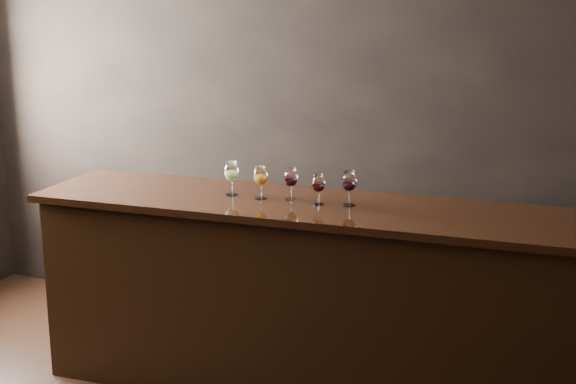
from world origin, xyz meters
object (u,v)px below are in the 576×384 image
at_px(glass_white, 231,172).
at_px(glass_red_b, 318,184).
at_px(bar_counter, 314,303).
at_px(glass_red_a, 291,178).
at_px(glass_red_c, 349,182).
at_px(back_bar_shelf, 238,275).
at_px(glass_amber, 261,176).

height_order(glass_white, glass_red_b, glass_white).
distance_m(bar_counter, glass_red_b, 0.72).
distance_m(glass_red_a, glass_red_c, 0.35).
bearing_deg(glass_white, glass_red_c, 3.88).
relative_size(bar_counter, glass_white, 15.83).
relative_size(bar_counter, glass_red_c, 16.23).
height_order(bar_counter, glass_red_a, glass_red_a).
relative_size(glass_red_a, glass_red_c, 0.93).
bearing_deg(back_bar_shelf, bar_counter, -38.78).
bearing_deg(glass_red_b, back_bar_shelf, 141.40).
bearing_deg(glass_amber, glass_white, 176.63).
height_order(back_bar_shelf, glass_white, glass_white).
height_order(back_bar_shelf, glass_red_a, glass_red_a).
bearing_deg(back_bar_shelf, glass_red_a, -43.40).
height_order(glass_red_b, glass_red_c, glass_red_c).
bearing_deg(glass_white, glass_red_b, -0.67).
bearing_deg(bar_counter, glass_red_a, 164.36).
height_order(glass_white, glass_red_c, glass_white).
bearing_deg(glass_amber, glass_red_a, 18.06).
height_order(glass_white, glass_amber, glass_white).
bearing_deg(glass_red_c, glass_red_a, -179.12).
height_order(bar_counter, glass_white, glass_white).
distance_m(back_bar_shelf, glass_red_c, 1.52).
xyz_separation_m(back_bar_shelf, glass_red_a, (0.68, -0.65, 0.90)).
xyz_separation_m(glass_white, glass_red_c, (0.71, 0.05, -0.00)).
bearing_deg(glass_amber, back_bar_shelf, 126.42).
distance_m(back_bar_shelf, glass_red_a, 1.30).
bearing_deg(bar_counter, glass_red_c, 7.69).
height_order(bar_counter, glass_amber, glass_amber).
xyz_separation_m(bar_counter, glass_white, (-0.52, -0.01, 0.74)).
bearing_deg(glass_red_a, glass_red_b, -14.68).
bearing_deg(glass_red_a, glass_amber, -161.94).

